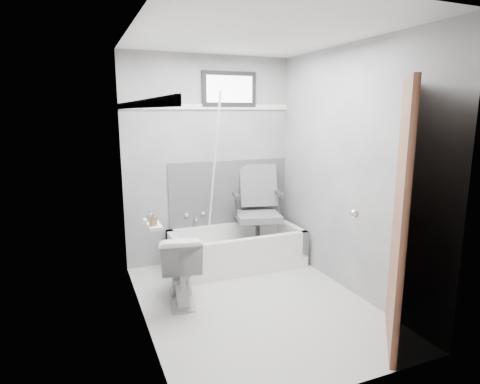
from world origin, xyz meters
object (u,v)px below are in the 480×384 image
door (460,224)px  soap_bottle_a (153,219)px  office_chair (258,210)px  bathtub (237,248)px  toilet (180,267)px  soap_bottle_b (150,215)px

door → soap_bottle_a: bearing=150.4°
door → soap_bottle_a: 2.21m
office_chair → door: size_ratio=0.51×
bathtub → soap_bottle_a: 1.77m
office_chair → door: door is taller
office_chair → toilet: 1.32m
bathtub → soap_bottle_a: bearing=-135.5°
bathtub → office_chair: size_ratio=1.47×
office_chair → door: (0.49, -2.26, 0.37)m
office_chair → door: 2.34m
toilet → office_chair: bearing=-138.8°
toilet → soap_bottle_b: size_ratio=7.95×
office_chair → toilet: office_chair is taller
bathtub → office_chair: office_chair is taller
bathtub → door: door is taller
door → bathtub: bearing=109.5°
soap_bottle_a → soap_bottle_b: soap_bottle_a is taller
soap_bottle_b → soap_bottle_a: bearing=-90.0°
soap_bottle_a → soap_bottle_b: 0.14m
soap_bottle_b → bathtub: bearing=40.7°
soap_bottle_a → soap_bottle_b: (0.00, 0.14, -0.01)m
office_chair → soap_bottle_b: bearing=-130.8°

